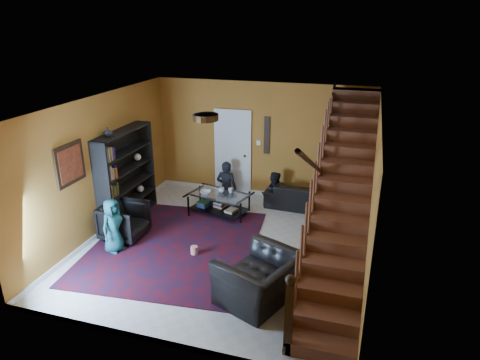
% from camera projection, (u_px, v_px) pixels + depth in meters
% --- Properties ---
extents(floor, '(5.50, 5.50, 0.00)m').
position_uv_depth(floor, '(225.00, 247.00, 8.31)').
color(floor, beige).
rests_on(floor, ground).
extents(room, '(5.50, 5.50, 5.50)m').
position_uv_depth(room, '(189.00, 209.00, 9.84)').
color(room, '#B96E29').
rests_on(room, ground).
extents(staircase, '(0.95, 5.02, 3.18)m').
position_uv_depth(staircase, '(342.00, 193.00, 7.23)').
color(staircase, brown).
rests_on(staircase, floor).
extents(bookshelf, '(0.35, 1.80, 2.00)m').
position_uv_depth(bookshelf, '(127.00, 178.00, 9.15)').
color(bookshelf, black).
rests_on(bookshelf, floor).
extents(door, '(0.82, 0.05, 2.05)m').
position_uv_depth(door, '(233.00, 153.00, 10.56)').
color(door, silver).
rests_on(door, floor).
extents(framed_picture, '(0.04, 0.74, 0.74)m').
position_uv_depth(framed_picture, '(70.00, 164.00, 7.58)').
color(framed_picture, maroon).
rests_on(framed_picture, room).
extents(wall_hanging, '(0.14, 0.03, 0.90)m').
position_uv_depth(wall_hanging, '(267.00, 135.00, 10.15)').
color(wall_hanging, black).
rests_on(wall_hanging, room).
extents(ceiling_fixture, '(0.40, 0.40, 0.10)m').
position_uv_depth(ceiling_fixture, '(206.00, 117.00, 6.61)').
color(ceiling_fixture, '#3F2814').
rests_on(ceiling_fixture, room).
extents(rug, '(3.39, 3.79, 0.02)m').
position_uv_depth(rug, '(174.00, 245.00, 8.36)').
color(rug, '#430C14').
rests_on(rug, floor).
extents(sofa, '(2.02, 0.87, 0.58)m').
position_uv_depth(sofa, '(309.00, 196.00, 9.91)').
color(sofa, black).
rests_on(sofa, floor).
extents(armchair_left, '(0.82, 0.80, 0.74)m').
position_uv_depth(armchair_left, '(124.00, 221.00, 8.56)').
color(armchair_left, black).
rests_on(armchair_left, floor).
extents(armchair_right, '(1.42, 1.51, 0.78)m').
position_uv_depth(armchair_right, '(260.00, 279.00, 6.63)').
color(armchair_right, black).
rests_on(armchair_right, floor).
extents(person_adult_a, '(0.53, 0.36, 1.38)m').
position_uv_depth(person_adult_a, '(226.00, 188.00, 10.52)').
color(person_adult_a, black).
rests_on(person_adult_a, sofa).
extents(person_adult_b, '(0.64, 0.51, 1.23)m').
position_uv_depth(person_adult_b, '(274.00, 196.00, 10.23)').
color(person_adult_b, black).
rests_on(person_adult_b, sofa).
extents(person_child, '(0.46, 0.59, 1.07)m').
position_uv_depth(person_child, '(113.00, 226.00, 8.00)').
color(person_child, '#1C6B6C').
rests_on(person_child, armchair_left).
extents(coffee_table, '(1.42, 1.05, 0.49)m').
position_uv_depth(coffee_table, '(219.00, 202.00, 9.62)').
color(coffee_table, black).
rests_on(coffee_table, floor).
extents(cup_a, '(0.16, 0.16, 0.10)m').
position_uv_depth(cup_a, '(222.00, 190.00, 9.63)').
color(cup_a, '#999999').
rests_on(cup_a, coffee_table).
extents(cup_b, '(0.14, 0.14, 0.10)m').
position_uv_depth(cup_b, '(231.00, 190.00, 9.61)').
color(cup_b, '#999999').
rests_on(cup_b, coffee_table).
extents(bowl, '(0.26, 0.26, 0.06)m').
position_uv_depth(bowl, '(205.00, 192.00, 9.56)').
color(bowl, '#999999').
rests_on(bowl, coffee_table).
extents(vase, '(0.18, 0.18, 0.19)m').
position_uv_depth(vase, '(108.00, 132.00, 8.30)').
color(vase, '#999999').
rests_on(vase, bookshelf).
extents(popcorn_bucket, '(0.15, 0.15, 0.15)m').
position_uv_depth(popcorn_bucket, '(194.00, 250.00, 8.02)').
color(popcorn_bucket, red).
rests_on(popcorn_bucket, rug).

